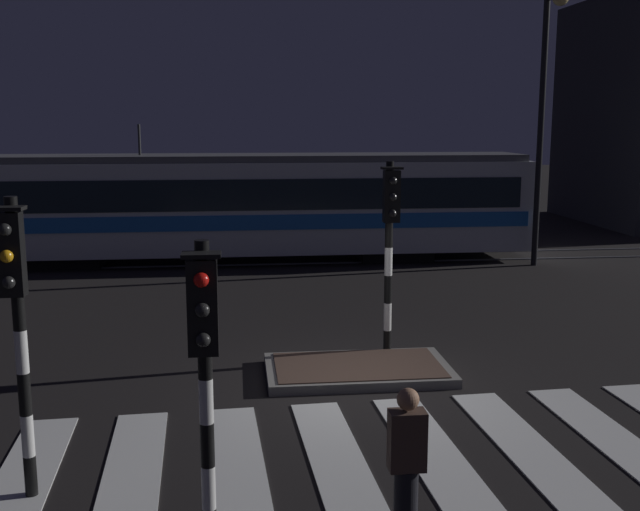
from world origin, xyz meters
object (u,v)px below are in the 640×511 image
Objects in this scene: traffic_light_kerb_mid_left at (204,354)px; pedestrian_waiting_at_kerb at (406,469)px; traffic_light_median_centre at (390,231)px; street_lamp_trackside_right at (545,99)px; tram at (233,204)px; traffic_light_corner_near_left at (16,305)px.

pedestrian_waiting_at_kerb is (1.93, -0.15, -1.20)m from traffic_light_kerb_mid_left.
traffic_light_median_centre is 2.08× the size of pedestrian_waiting_at_kerb.
tram is (-8.90, 1.90, -3.10)m from street_lamp_trackside_right.
pedestrian_waiting_at_kerb is (4.00, -1.49, -1.40)m from traffic_light_corner_near_left.
traffic_light_kerb_mid_left is 16.99m from street_lamp_trackside_right.
tram reaches higher than traffic_light_corner_near_left.
pedestrian_waiting_at_kerb is at bearing -116.85° from street_lamp_trackside_right.
traffic_light_median_centre reaches higher than pedestrian_waiting_at_kerb.
street_lamp_trackside_right reaches higher than traffic_light_kerb_mid_left.
street_lamp_trackside_right is 0.43× the size of tram.
street_lamp_trackside_right is at bearing 52.91° from traffic_light_median_centre.
traffic_light_corner_near_left reaches higher than traffic_light_kerb_mid_left.
traffic_light_median_centre is 10.39m from tram.
tram reaches higher than traffic_light_median_centre.
street_lamp_trackside_right reaches higher than traffic_light_corner_near_left.
traffic_light_kerb_mid_left is at bearing -116.74° from traffic_light_median_centre.
pedestrian_waiting_at_kerb is at bearing -99.93° from traffic_light_median_centre.
tram is (2.29, 14.62, -0.52)m from traffic_light_corner_near_left.
traffic_light_corner_near_left is at bearing -137.66° from traffic_light_median_centre.
traffic_light_kerb_mid_left is at bearing -90.80° from tram.
pedestrian_waiting_at_kerb is (1.71, -16.11, -0.88)m from tram.
traffic_light_kerb_mid_left is 2.28m from pedestrian_waiting_at_kerb.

